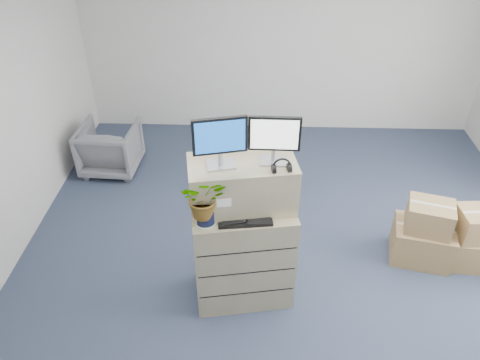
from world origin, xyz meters
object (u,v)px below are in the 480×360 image
monitor_right (274,137)px  office_chair (110,146)px  filing_cabinet_lower (243,253)px  monitor_left (220,140)px  potted_plant (205,202)px  keyboard (245,220)px  water_bottle (250,194)px

monitor_right → office_chair: size_ratio=0.56×
filing_cabinet_lower → office_chair: size_ratio=1.42×
monitor_left → potted_plant: bearing=-136.1°
monitor_left → potted_plant: size_ratio=1.02×
monitor_right → office_chair: 3.34m
monitor_right → keyboard: 0.77m
monitor_left → filing_cabinet_lower: bearing=-13.0°
water_bottle → office_chair: 3.03m
office_chair → monitor_left: bearing=131.0°
office_chair → filing_cabinet_lower: bearing=133.9°
filing_cabinet_lower → keyboard: bearing=-91.5°
keyboard → water_bottle: size_ratio=1.76×
potted_plant → water_bottle: bearing=33.8°
water_bottle → potted_plant: size_ratio=0.61×
filing_cabinet_lower → water_bottle: bearing=31.6°
monitor_right → potted_plant: (-0.57, -0.27, -0.48)m
potted_plant → monitor_left: bearing=57.1°
keyboard → filing_cabinet_lower: bearing=90.9°
keyboard → potted_plant: size_ratio=1.07×
potted_plant → office_chair: potted_plant is taller
monitor_left → water_bottle: size_ratio=1.68×
water_bottle → potted_plant: bearing=-146.2°
monitor_left → office_chair: bearing=114.7°
monitor_left → potted_plant: monitor_left is taller
water_bottle → monitor_right: bearing=5.7°
monitor_right → water_bottle: (-0.19, -0.02, -0.57)m
monitor_right → water_bottle: size_ratio=1.62×
potted_plant → office_chair: bearing=123.5°
monitor_left → potted_plant: (-0.13, -0.20, -0.49)m
monitor_left → monitor_right: 0.45m
monitor_left → monitor_right: size_ratio=1.04×
filing_cabinet_lower → monitor_right: size_ratio=2.51×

